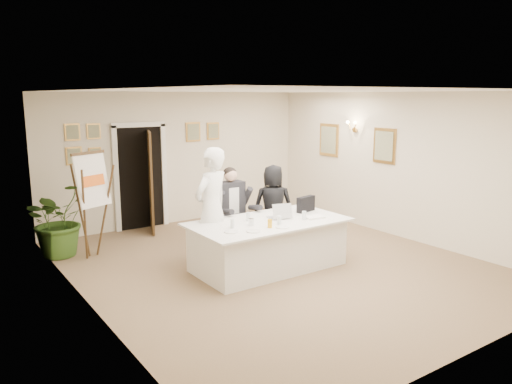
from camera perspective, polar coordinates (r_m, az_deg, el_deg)
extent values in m
plane|color=brown|center=(8.30, 2.23, -8.25)|extent=(7.00, 7.00, 0.00)
cube|color=white|center=(7.83, 2.39, 11.47)|extent=(6.00, 7.00, 0.02)
cube|color=beige|center=(10.92, -8.81, 3.86)|extent=(6.00, 0.10, 2.80)
cube|color=beige|center=(5.62, 24.31, -3.73)|extent=(6.00, 0.10, 2.80)
cube|color=beige|center=(6.62, -18.93, -1.23)|extent=(0.10, 7.00, 2.80)
cube|color=beige|center=(10.02, 16.18, 2.92)|extent=(0.10, 7.00, 2.80)
cube|color=black|center=(10.58, -13.07, 1.56)|extent=(0.92, 0.06, 2.10)
cube|color=white|center=(10.38, -15.67, 1.25)|extent=(0.10, 0.06, 2.20)
cube|color=white|center=(10.75, -10.44, 1.81)|extent=(0.10, 0.06, 2.20)
cube|color=#321F0F|center=(10.22, -11.93, 1.17)|extent=(0.33, 0.81, 2.02)
cube|color=silver|center=(8.03, 1.40, -6.09)|extent=(2.33, 1.16, 0.75)
cube|color=silver|center=(7.93, 1.41, -3.43)|extent=(2.51, 1.34, 0.03)
cube|color=white|center=(8.64, -18.44, 1.23)|extent=(0.64, 0.42, 0.87)
imported|color=white|center=(7.96, -5.08, -1.84)|extent=(0.83, 0.70, 1.94)
imported|color=black|center=(9.14, 1.98, -1.54)|extent=(0.87, 0.79, 1.50)
imported|color=#33591D|center=(9.21, -21.58, -2.91)|extent=(1.44, 1.36, 1.29)
cube|color=black|center=(8.56, 5.71, -1.38)|extent=(0.39, 0.17, 0.26)
cube|color=white|center=(8.15, 6.65, -2.87)|extent=(0.33, 0.24, 0.03)
cylinder|color=white|center=(7.28, -2.87, -4.56)|extent=(0.27, 0.27, 0.01)
cylinder|color=white|center=(7.31, -0.33, -4.49)|extent=(0.26, 0.26, 0.01)
cylinder|color=white|center=(7.54, 3.03, -4.03)|extent=(0.23, 0.23, 0.01)
cylinder|color=silver|center=(7.48, -2.72, -3.64)|extent=(0.06, 0.06, 0.14)
cylinder|color=silver|center=(7.68, 2.67, -3.26)|extent=(0.07, 0.07, 0.14)
cylinder|color=silver|center=(8.01, 5.52, -2.70)|extent=(0.08, 0.08, 0.14)
cylinder|color=silver|center=(7.90, -0.88, -2.83)|extent=(0.08, 0.08, 0.14)
cylinder|color=#E9A413|center=(7.50, 1.60, -3.62)|extent=(0.08, 0.08, 0.13)
cylinder|color=silver|center=(7.63, -0.56, -3.45)|extent=(0.10, 0.10, 0.11)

